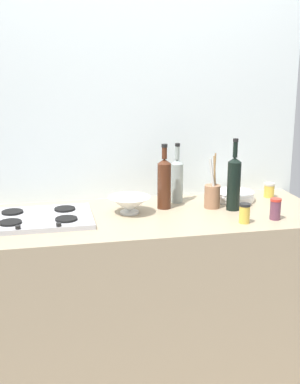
# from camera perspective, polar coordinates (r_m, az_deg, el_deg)

# --- Properties ---
(ground_plane) EXTENTS (6.00, 6.00, 0.00)m
(ground_plane) POSITION_cam_1_polar(r_m,az_deg,el_deg) (2.92, 0.00, -19.78)
(ground_plane) COLOR gray
(ground_plane) RESTS_ON ground
(counter_block) EXTENTS (1.80, 0.70, 0.90)m
(counter_block) POSITION_cam_1_polar(r_m,az_deg,el_deg) (2.69, 0.00, -11.84)
(counter_block) COLOR tan
(counter_block) RESTS_ON ground
(backsplash_panel) EXTENTS (1.90, 0.06, 2.32)m
(backsplash_panel) POSITION_cam_1_polar(r_m,az_deg,el_deg) (2.82, -1.60, 4.71)
(backsplash_panel) COLOR silver
(backsplash_panel) RESTS_ON ground
(stovetop_hob) EXTENTS (0.52, 0.38, 0.04)m
(stovetop_hob) POSITION_cam_1_polar(r_m,az_deg,el_deg) (2.48, -12.66, -2.98)
(stovetop_hob) COLOR #B2B2B7
(stovetop_hob) RESTS_ON counter_block
(plate_stack) EXTENTS (0.22, 0.23, 0.05)m
(plate_stack) POSITION_cam_1_polar(r_m,az_deg,el_deg) (2.81, 9.66, -0.48)
(plate_stack) COLOR white
(plate_stack) RESTS_ON counter_block
(wine_bottle_leftmost) EXTENTS (0.07, 0.07, 0.38)m
(wine_bottle_leftmost) POSITION_cam_1_polar(r_m,az_deg,el_deg) (2.61, 9.60, 1.11)
(wine_bottle_leftmost) COLOR black
(wine_bottle_leftmost) RESTS_ON counter_block
(wine_bottle_mid_left) EXTENTS (0.07, 0.07, 0.33)m
(wine_bottle_mid_left) POSITION_cam_1_polar(r_m,az_deg,el_deg) (2.72, 3.13, 1.43)
(wine_bottle_mid_left) COLOR gray
(wine_bottle_mid_left) RESTS_ON counter_block
(wine_bottle_mid_right) EXTENTS (0.07, 0.07, 0.34)m
(wine_bottle_mid_right) POSITION_cam_1_polar(r_m,az_deg,el_deg) (2.60, 1.64, 1.11)
(wine_bottle_mid_right) COLOR #472314
(wine_bottle_mid_right) RESTS_ON counter_block
(mixing_bowl) EXTENTS (0.22, 0.22, 0.09)m
(mixing_bowl) POSITION_cam_1_polar(r_m,az_deg,el_deg) (2.53, -2.39, -1.42)
(mixing_bowl) COLOR white
(mixing_bowl) RESTS_ON counter_block
(utensil_crock) EXTENTS (0.08, 0.08, 0.30)m
(utensil_crock) POSITION_cam_1_polar(r_m,az_deg,el_deg) (2.64, 7.18, -0.33)
(utensil_crock) COLOR #996B4C
(utensil_crock) RESTS_ON counter_block
(condiment_jar_front) EXTENTS (0.06, 0.06, 0.11)m
(condiment_jar_front) POSITION_cam_1_polar(r_m,az_deg,el_deg) (2.51, 14.23, -1.89)
(condiment_jar_front) COLOR #66384C
(condiment_jar_front) RESTS_ON counter_block
(condiment_jar_rear) EXTENTS (0.06, 0.06, 0.08)m
(condiment_jar_rear) POSITION_cam_1_polar(r_m,az_deg,el_deg) (2.92, 13.54, 0.22)
(condiment_jar_rear) COLOR gold
(condiment_jar_rear) RESTS_ON counter_block
(condiment_jar_spare) EXTENTS (0.05, 0.05, 0.10)m
(condiment_jar_spare) POSITION_cam_1_polar(r_m,az_deg,el_deg) (2.42, 10.82, -2.41)
(condiment_jar_spare) COLOR gold
(condiment_jar_spare) RESTS_ON counter_block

